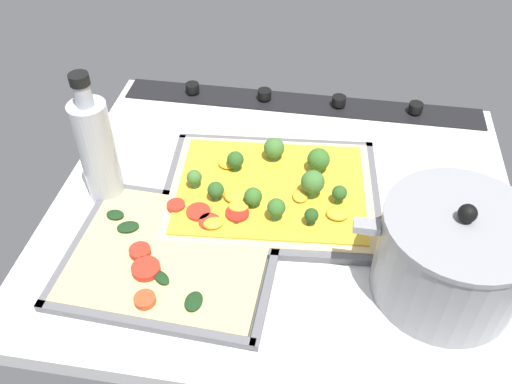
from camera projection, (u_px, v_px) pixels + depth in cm
name	position (u px, v px, depth cm)	size (l,w,h in cm)	color
ground_plane	(283.00, 211.00, 90.24)	(75.99, 66.36, 3.00)	white
stove_control_panel	(301.00, 102.00, 110.16)	(72.95, 7.00, 2.60)	black
baking_tray_front	(271.00, 194.00, 90.57)	(38.18, 31.30, 1.30)	slate
broccoli_pizza	(273.00, 187.00, 89.52)	(35.58, 28.71, 6.14)	beige
baking_tray_back	(172.00, 256.00, 80.58)	(31.72, 26.95, 1.30)	slate
veggie_pizza_back	(173.00, 252.00, 80.33)	(29.22, 24.46, 1.90)	#D2BF7B
cooking_pot	(451.00, 256.00, 72.05)	(27.07, 20.26, 16.36)	gray
oil_bottle	(97.00, 150.00, 84.23)	(5.83, 5.83, 23.21)	#B7BCC6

